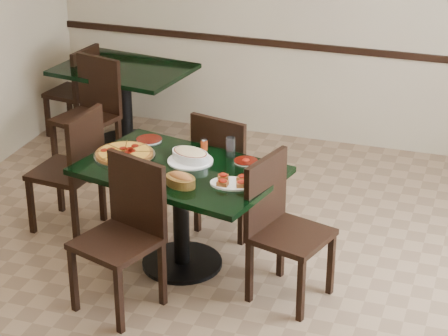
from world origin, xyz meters
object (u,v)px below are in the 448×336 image
(chair_right, at_px, (280,221))
(bruschetta_platter, at_px, (232,182))
(back_table, at_px, (125,91))
(chair_left, at_px, (74,164))
(lasagna_casserole, at_px, (190,155))
(chair_far, at_px, (227,167))
(pepperoni_pizza, at_px, (124,153))
(bread_basket, at_px, (181,180))
(main_table, at_px, (181,192))
(chair_near, at_px, (126,226))
(back_chair_near, at_px, (92,107))
(back_chair_left, at_px, (78,87))

(chair_right, height_order, bruschetta_platter, chair_right)
(back_table, height_order, bruschetta_platter, bruschetta_platter)
(chair_left, height_order, bruschetta_platter, chair_left)
(chair_left, bearing_deg, lasagna_casserole, 87.63)
(chair_far, xyz_separation_m, chair_right, (0.59, -0.69, 0.00))
(back_table, relative_size, pepperoni_pizza, 2.93)
(back_table, xyz_separation_m, bread_basket, (1.37, -2.10, 0.27))
(main_table, height_order, chair_near, chair_near)
(chair_right, distance_m, back_chair_near, 2.54)
(back_chair_left, bearing_deg, chair_near, 41.70)
(main_table, bearing_deg, back_chair_left, 145.24)
(chair_far, bearing_deg, lasagna_casserole, 89.04)
(bruschetta_platter, bearing_deg, chair_left, 156.53)
(back_chair_near, bearing_deg, bread_basket, -32.83)
(back_table, distance_m, chair_right, 2.82)
(chair_near, bearing_deg, chair_far, 93.22)
(lasagna_casserole, bearing_deg, chair_far, 95.56)
(chair_right, distance_m, bread_basket, 0.69)
(chair_left, xyz_separation_m, bread_basket, (1.04, -0.50, 0.25))
(back_table, height_order, back_chair_near, back_chair_near)
(chair_right, distance_m, back_chair_left, 3.26)
(back_table, xyz_separation_m, pepperoni_pizza, (0.83, -1.79, 0.24))
(pepperoni_pizza, distance_m, bread_basket, 0.63)
(bruschetta_platter, bearing_deg, back_table, 122.56)
(main_table, bearing_deg, bruschetta_platter, -5.48)
(chair_right, relative_size, lasagna_casserole, 2.92)
(back_table, relative_size, chair_right, 1.31)
(bread_basket, distance_m, bruschetta_platter, 0.33)
(chair_near, relative_size, chair_right, 1.03)
(back_chair_left, bearing_deg, lasagna_casserole, 53.42)
(back_table, xyz_separation_m, chair_near, (1.10, -2.39, 0.03))
(chair_left, height_order, back_chair_left, chair_left)
(lasagna_casserole, relative_size, bruschetta_platter, 1.04)
(chair_far, xyz_separation_m, chair_left, (-1.08, -0.31, -0.00))
(bread_basket, bearing_deg, back_chair_left, 151.41)
(back_chair_near, xyz_separation_m, lasagna_casserole, (1.37, -1.22, 0.25))
(chair_far, bearing_deg, back_chair_near, -14.15)
(chair_far, height_order, back_chair_near, back_chair_near)
(lasagna_casserole, bearing_deg, main_table, -83.42)
(back_chair_left, xyz_separation_m, pepperoni_pizza, (1.34, -1.87, 0.29))
(back_chair_left, bearing_deg, bread_basket, 49.28)
(back_table, height_order, lasagna_casserole, lasagna_casserole)
(chair_near, distance_m, chair_left, 1.10)
(back_table, height_order, back_chair_left, back_chair_left)
(back_table, distance_m, chair_near, 2.64)
(lasagna_casserole, xyz_separation_m, bread_basket, (0.07, -0.37, -0.01))
(back_table, relative_size, chair_left, 1.32)
(chair_far, bearing_deg, chair_right, 144.30)
(chair_far, height_order, chair_right, chair_right)
(back_table, distance_m, back_chair_near, 0.52)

